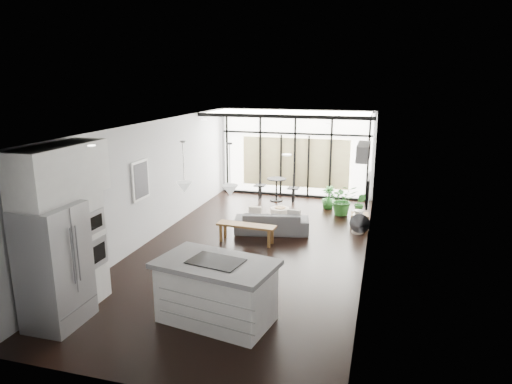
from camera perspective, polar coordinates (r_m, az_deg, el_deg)
The scene contains 28 objects.
floor at distance 10.49m, azimuth -0.45°, elevation -7.03°, with size 5.00×10.00×0.00m, color black.
ceiling at distance 9.83m, azimuth -0.48°, elevation 8.38°, with size 5.00×10.00×0.00m, color white.
wall_left at distance 11.01m, azimuth -13.06°, elevation 1.26°, with size 0.02×10.00×2.80m, color silver.
wall_right at distance 9.69m, azimuth 13.88°, elevation -0.54°, with size 0.02×10.00×2.80m, color silver.
wall_back at distance 14.84m, azimuth 4.96°, elevation 4.85°, with size 5.00×0.02×2.80m, color silver.
wall_front at distance 5.70m, azimuth -14.94°, elevation -11.18°, with size 5.00×0.02×2.80m, color silver.
glazing at distance 14.72m, azimuth 4.87°, elevation 4.78°, with size 5.00×0.20×2.80m, color black.
skylight at distance 13.70m, azimuth 4.27°, elevation 9.86°, with size 4.70×1.90×0.06m, color white.
neighbour_building at distance 14.84m, azimuth 4.90°, elevation 3.68°, with size 3.50×0.02×1.60m, color #F5F2A0.
island at distance 7.40m, azimuth -4.98°, elevation -12.26°, with size 1.85×1.10×1.01m, color white.
cooktop at distance 7.19m, azimuth -5.06°, elevation -8.61°, with size 0.83×0.55×0.01m, color black.
fridge at distance 7.76m, azimuth -23.87°, elevation -8.48°, with size 0.75×0.93×1.93m, color #9A9B9F.
appliance_column at distance 8.34m, azimuth -20.94°, elevation -5.56°, with size 0.57×0.60×2.22m, color white.
upper_cabinets at distance 7.76m, azimuth -23.33°, elevation 2.30°, with size 0.62×1.75×0.86m, color white.
pendant_left at distance 7.64m, azimuth -8.94°, elevation 0.58°, with size 0.26×0.26×0.18m, color white.
pendant_right at distance 7.35m, azimuth -3.25°, elevation 0.19°, with size 0.26×0.26×0.18m, color white.
sofa at distance 11.40m, azimuth 1.99°, elevation -3.36°, with size 1.84×0.54×0.72m, color #4A4A4C.
console_bench at distance 10.75m, azimuth -1.21°, elevation -5.21°, with size 1.40×0.35×0.45m, color brown.
pouf at distance 12.23m, azimuth 3.00°, elevation -2.92°, with size 0.51×0.51×0.41m, color silver.
crate at distance 12.20m, azimuth 12.79°, elevation -3.45°, with size 0.45×0.45×0.34m, color brown.
plant_tall at distance 13.09m, azimuth 10.77°, elevation -1.35°, with size 0.80×0.88×0.69m, color #286726.
plant_med at distance 13.67m, azimuth 9.00°, elevation -1.27°, with size 0.38×0.68×0.38m, color #286726.
plant_crate at distance 12.12m, azimuth 12.87°, elevation -2.12°, with size 0.31×0.57×0.25m, color #286726.
milk_can at distance 11.65m, azimuth 12.67°, elevation -3.63°, with size 0.30×0.30×0.60m, color beige.
bistro_set at distance 14.34m, azimuth 2.57°, elevation 0.40°, with size 1.58×0.63×0.76m, color black.
tv at distance 10.68m, azimuth 13.85°, elevation 0.27°, with size 0.05×1.10×0.65m, color black.
ac_unit at distance 8.70m, azimuth 13.29°, elevation 4.92°, with size 0.22×0.90×0.30m, color silver.
framed_art at distance 10.54m, azimuth -14.26°, elevation 1.45°, with size 0.04×0.70×0.90m, color black.
Camera 1 is at (2.74, -9.38, 3.79)m, focal length 32.00 mm.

